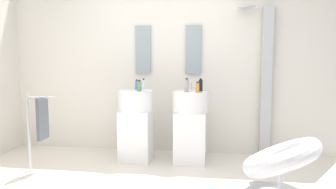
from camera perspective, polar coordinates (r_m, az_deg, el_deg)
The scene contains 14 objects.
rear_partition at distance 4.84m, azimuth 0.12°, elevation 5.58°, with size 4.80×0.10×2.60m, color silver.
pedestal_sink_left at distance 4.45m, azimuth -5.50°, elevation -4.99°, with size 0.45×0.45×1.03m.
pedestal_sink_right at distance 4.34m, azimuth 3.81°, elevation -5.27°, with size 0.45×0.45×1.03m.
vanity_mirror_left at distance 4.83m, azimuth -4.27°, elevation 7.59°, with size 0.22×0.03×0.68m, color #8C9EA8.
vanity_mirror_right at distance 4.73m, azimuth 4.36°, elevation 7.62°, with size 0.22×0.03×0.68m, color #8C9EA8.
shower_column at distance 4.72m, azimuth 16.26°, elevation 2.63°, with size 0.49×0.24×2.05m.
lounge_chair at distance 3.49m, azimuth 18.72°, elevation -10.90°, with size 1.03×1.03×0.65m.
towel_rack at distance 4.23m, azimuth -20.95°, elevation -4.10°, with size 0.37×0.22×0.95m.
soap_bottle_blue at distance 4.50m, azimuth -5.34°, elevation 1.62°, with size 0.04×0.04×0.14m.
soap_bottle_black at distance 4.31m, azimuth 5.59°, elevation 1.58°, with size 0.05×0.05×0.16m.
soap_bottle_green at distance 4.28m, azimuth -4.90°, elevation 1.44°, with size 0.05×0.05×0.15m.
soap_bottle_amber at distance 4.14m, azimuth 5.05°, elevation 1.20°, with size 0.05×0.05×0.14m.
soap_bottle_white at distance 4.51m, azimuth -4.20°, elevation 1.71°, with size 0.04×0.04×0.15m.
soap_bottle_grey at distance 4.17m, azimuth 3.19°, elevation 1.53°, with size 0.05×0.05×0.18m.
Camera 1 is at (0.69, -3.14, 1.36)m, focal length 35.73 mm.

